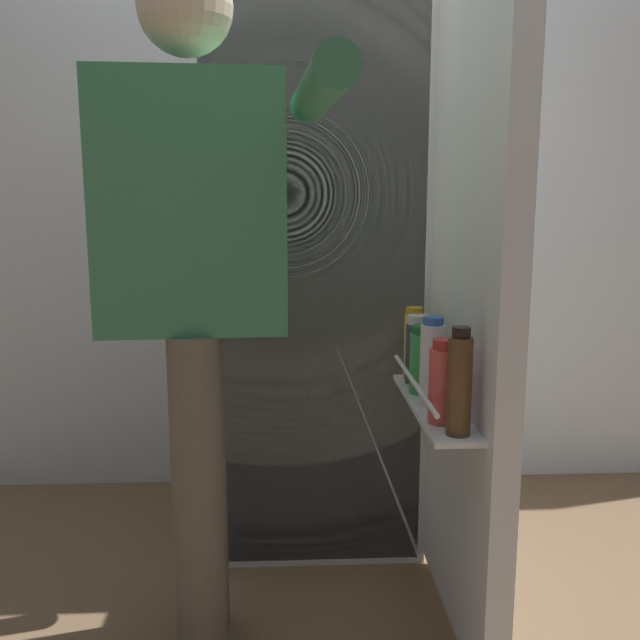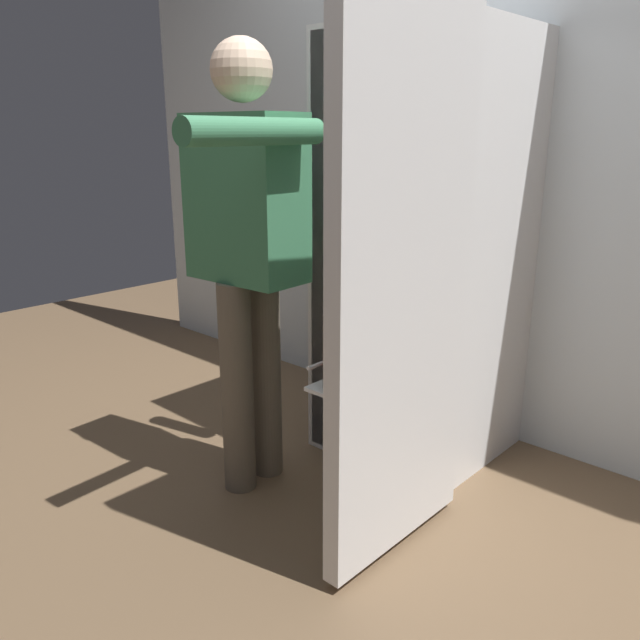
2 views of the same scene
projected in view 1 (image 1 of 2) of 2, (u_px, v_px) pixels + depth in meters
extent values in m
plane|color=brown|center=(319.00, 615.00, 1.87)|extent=(6.95, 6.95, 0.00)
cube|color=silver|center=(307.00, 161.00, 2.59)|extent=(4.40, 0.10, 2.46)
cube|color=white|center=(311.00, 278.00, 2.29)|extent=(0.66, 0.65, 1.68)
cube|color=white|center=(315.00, 291.00, 1.97)|extent=(0.62, 0.01, 1.64)
cube|color=white|center=(314.00, 282.00, 2.01)|extent=(0.58, 0.09, 0.01)
cube|color=white|center=(471.00, 304.00, 1.67)|extent=(0.06, 0.63, 1.64)
cube|color=white|center=(433.00, 406.00, 1.71)|extent=(0.11, 0.56, 0.01)
cylinder|color=silver|center=(414.00, 382.00, 1.70)|extent=(0.01, 0.53, 0.01)
cylinder|color=green|center=(423.00, 363.00, 1.79)|extent=(0.07, 0.07, 0.16)
cylinder|color=#195B28|center=(424.00, 330.00, 1.77)|extent=(0.06, 0.06, 0.02)
cylinder|color=brown|center=(459.00, 387.00, 1.47)|extent=(0.05, 0.05, 0.21)
cylinder|color=black|center=(461.00, 332.00, 1.45)|extent=(0.04, 0.04, 0.02)
cylinder|color=#333842|center=(417.00, 353.00, 1.89)|extent=(0.06, 0.06, 0.16)
cylinder|color=silver|center=(418.00, 320.00, 1.87)|extent=(0.05, 0.05, 0.02)
cylinder|color=white|center=(432.00, 365.00, 1.68)|extent=(0.06, 0.06, 0.20)
cylinder|color=#335BB2|center=(433.00, 321.00, 1.66)|extent=(0.05, 0.05, 0.02)
cylinder|color=#DB4C47|center=(443.00, 386.00, 1.55)|extent=(0.07, 0.07, 0.17)
cylinder|color=#B22D28|center=(445.00, 344.00, 1.54)|extent=(0.05, 0.05, 0.02)
cylinder|color=gold|center=(414.00, 346.00, 1.93)|extent=(0.05, 0.05, 0.18)
cylinder|color=#BC8419|center=(414.00, 311.00, 1.91)|extent=(0.05, 0.05, 0.02)
cylinder|color=#4C7F3D|center=(263.00, 264.00, 2.00)|extent=(0.08, 0.08, 0.09)
cylinder|color=#665B4C|center=(203.00, 479.00, 1.76)|extent=(0.12, 0.12, 0.80)
cylinder|color=#665B4C|center=(199.00, 505.00, 1.61)|extent=(0.12, 0.12, 0.80)
cube|color=#3D7F56|center=(191.00, 205.00, 1.57)|extent=(0.43, 0.24, 0.57)
sphere|color=beige|center=(185.00, 7.00, 1.49)|extent=(0.21, 0.21, 0.21)
cylinder|color=#3D7F56|center=(198.00, 213.00, 1.77)|extent=(0.08, 0.08, 0.54)
cylinder|color=#3D7F56|center=(320.00, 89.00, 1.35)|extent=(0.11, 0.54, 0.08)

